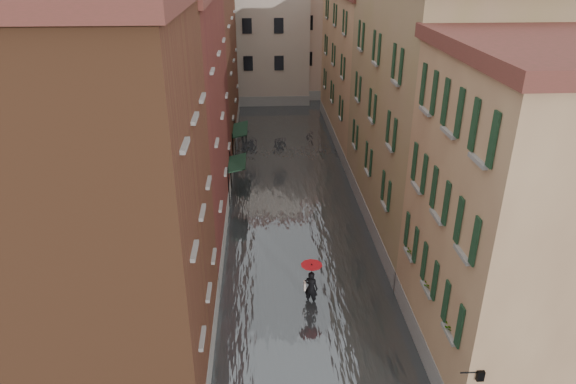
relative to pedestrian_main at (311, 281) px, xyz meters
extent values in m
plane|color=#525254|center=(-0.11, -1.55, -1.24)|extent=(120.00, 120.00, 0.00)
cube|color=#454A4C|center=(-0.11, 11.45, -1.14)|extent=(10.00, 60.00, 0.20)
cube|color=brown|center=(-7.11, -3.55, 5.26)|extent=(6.00, 8.00, 13.00)
cube|color=maroon|center=(-7.11, 7.45, 5.01)|extent=(6.00, 14.00, 12.50)
cube|color=brown|center=(-7.11, 22.45, 5.76)|extent=(6.00, 16.00, 14.00)
cube|color=#996E4F|center=(6.89, -3.55, 4.51)|extent=(6.00, 8.00, 11.50)
cube|color=#97775B|center=(6.89, 7.45, 5.26)|extent=(6.00, 14.00, 13.00)
cube|color=#996E4F|center=(6.89, 22.45, 4.51)|extent=(6.00, 16.00, 11.50)
cube|color=#B4A58F|center=(-3.11, 36.45, 5.26)|extent=(12.00, 9.00, 13.00)
cube|color=tan|center=(5.89, 38.45, 4.76)|extent=(10.00, 9.00, 12.00)
cube|color=#15301F|center=(-3.56, 10.85, 1.31)|extent=(1.09, 2.67, 0.31)
cylinder|color=black|center=(-4.06, 9.52, 0.16)|extent=(0.06, 0.06, 2.80)
cylinder|color=black|center=(-4.06, 12.19, 0.16)|extent=(0.06, 0.06, 2.80)
cube|color=#15301F|center=(-3.56, 17.43, 1.31)|extent=(1.09, 3.33, 0.31)
cylinder|color=black|center=(-4.06, 15.77, 0.16)|extent=(0.06, 0.06, 2.80)
cylinder|color=black|center=(-4.06, 19.10, 0.16)|extent=(0.06, 0.06, 2.80)
cylinder|color=black|center=(3.94, -7.55, 1.86)|extent=(0.60, 0.05, 0.05)
cube|color=black|center=(4.24, -7.55, 1.76)|extent=(0.22, 0.22, 0.35)
cube|color=beige|center=(4.24, -7.55, 1.76)|extent=(0.14, 0.14, 0.24)
cube|color=maroon|center=(4.01, -5.77, 1.91)|extent=(0.22, 0.85, 0.18)
imported|color=#265926|center=(4.01, -5.77, 2.33)|extent=(0.59, 0.51, 0.66)
cube|color=maroon|center=(4.01, -3.49, 1.91)|extent=(0.22, 0.85, 0.18)
imported|color=#265926|center=(4.01, -3.49, 2.33)|extent=(0.59, 0.51, 0.66)
cube|color=maroon|center=(4.01, -1.14, 1.91)|extent=(0.22, 0.85, 0.18)
imported|color=#265926|center=(4.01, -1.14, 2.33)|extent=(0.59, 0.51, 0.66)
imported|color=black|center=(0.00, 0.00, -0.40)|extent=(0.73, 0.63, 1.69)
cube|color=beige|center=(-0.28, 0.05, -0.29)|extent=(0.08, 0.30, 0.38)
cylinder|color=black|center=(0.00, 0.00, 0.11)|extent=(0.02, 0.02, 1.00)
cone|color=#B20B11|center=(0.00, 0.00, 0.68)|extent=(0.95, 0.95, 0.28)
imported|color=black|center=(-3.38, 21.85, -0.40)|extent=(0.94, 0.81, 1.69)
camera|label=1|loc=(-2.07, -18.65, 13.10)|focal=32.00mm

